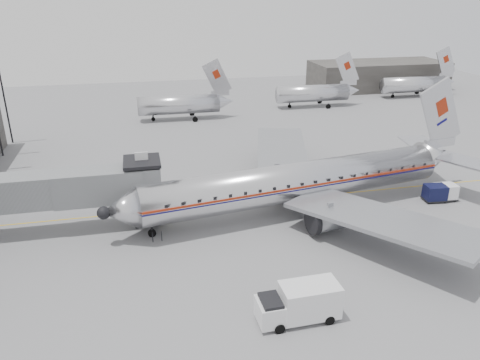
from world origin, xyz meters
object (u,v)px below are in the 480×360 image
(baggage_cart_navy, at_px, (435,193))
(baggage_cart_white, at_px, (445,192))
(airliner, at_px, (303,181))
(ramp_worker, at_px, (165,214))
(service_van, at_px, (299,302))

(baggage_cart_navy, bearing_deg, baggage_cart_white, 5.46)
(airliner, height_order, ramp_worker, airliner)
(service_van, bearing_deg, airliner, 68.15)
(service_van, bearing_deg, baggage_cart_navy, 35.12)
(service_van, distance_m, baggage_cart_navy, 25.75)
(service_van, xyz_separation_m, ramp_worker, (-7.87, 16.36, -0.44))
(baggage_cart_white, bearing_deg, service_van, -141.88)
(baggage_cart_white, xyz_separation_m, ramp_worker, (-29.78, 1.00, 0.01))
(airliner, relative_size, baggage_cart_white, 16.75)
(airliner, distance_m, service_van, 17.68)
(service_van, xyz_separation_m, baggage_cart_white, (21.91, 15.36, -0.45))
(baggage_cart_navy, height_order, baggage_cart_white, same)
(airliner, xyz_separation_m, baggage_cart_white, (15.79, -1.13, -2.22))
(baggage_cart_white, distance_m, ramp_worker, 29.80)
(service_van, height_order, baggage_cart_white, service_van)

